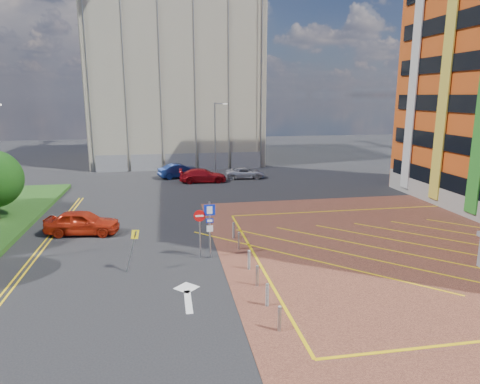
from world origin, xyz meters
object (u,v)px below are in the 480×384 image
object	(u,v)px
sign_cluster	(206,224)
car_red_back	(203,175)
lamp_back	(216,135)
warning_sign	(133,245)
car_silver_back	(245,173)
car_blue_back	(180,171)
car_red_left	(82,222)

from	to	relation	value
sign_cluster	car_red_back	bearing A→B (deg)	85.43
sign_cluster	car_red_back	xyz separation A→B (m)	(1.69, 21.18, -1.25)
car_red_back	lamp_back	bearing A→B (deg)	-18.08
lamp_back	warning_sign	bearing A→B (deg)	-105.07
car_silver_back	car_red_back	bearing A→B (deg)	111.55
sign_cluster	car_blue_back	xyz separation A→B (m)	(-0.57, 24.13, -1.19)
sign_cluster	car_red_left	distance (m)	9.42
lamp_back	warning_sign	size ratio (longest dim) A/B	3.56
car_blue_back	lamp_back	bearing A→B (deg)	-72.83
lamp_back	car_red_back	size ratio (longest dim) A/B	1.65
warning_sign	car_silver_back	distance (m)	25.89
car_red_back	car_silver_back	xyz separation A→B (m)	(4.69, 1.35, -0.11)
lamp_back	car_blue_back	distance (m)	6.34
lamp_back	car_silver_back	size ratio (longest dim) A/B	1.88
car_silver_back	sign_cluster	bearing A→B (deg)	169.63
car_blue_back	sign_cluster	bearing A→B (deg)	164.99
lamp_back	car_blue_back	xyz separation A→B (m)	(-4.35, -2.88, -3.60)
car_red_back	car_blue_back	bearing A→B (deg)	39.11
warning_sign	car_blue_back	bearing A→B (deg)	82.68
lamp_back	sign_cluster	distance (m)	27.38
lamp_back	warning_sign	xyz separation A→B (m)	(-7.61, -28.26, -2.93)
car_red_left	car_blue_back	size ratio (longest dim) A/B	1.01
warning_sign	car_red_left	xyz separation A→B (m)	(-3.67, 6.82, -0.64)
lamp_back	sign_cluster	world-z (taller)	lamp_back
sign_cluster	lamp_back	bearing A→B (deg)	82.03
car_red_back	car_silver_back	distance (m)	4.88
car_red_back	car_silver_back	bearing A→B (deg)	-72.27
car_silver_back	car_blue_back	bearing A→B (deg)	82.51
car_red_left	car_blue_back	world-z (taller)	car_red_left
lamp_back	sign_cluster	size ratio (longest dim) A/B	2.50
lamp_back	warning_sign	distance (m)	29.41
car_red_left	car_red_back	size ratio (longest dim) A/B	0.96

